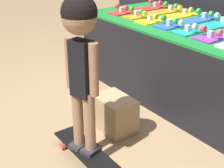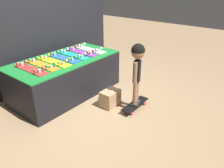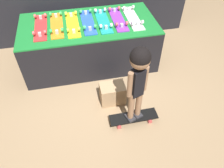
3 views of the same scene
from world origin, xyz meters
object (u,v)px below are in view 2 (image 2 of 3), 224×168
object	(u,v)px
skateboard_red_on_rack	(30,69)
skateboard_yellow_on_rack	(54,61)
skateboard_white_on_rack	(90,49)
child	(137,63)
skateboard_purple_on_rack	(82,52)
storage_box	(110,98)
skateboard_teal_on_rack	(73,55)
skateboard_orange_on_rack	(42,65)
skateboard_blue_on_rack	(63,58)
skateboard_on_floor	(135,105)

from	to	relation	value
skateboard_red_on_rack	skateboard_yellow_on_rack	world-z (taller)	same
skateboard_white_on_rack	skateboard_red_on_rack	bearing A→B (deg)	179.32
skateboard_white_on_rack	child	size ratio (longest dim) A/B	0.69
skateboard_purple_on_rack	storage_box	distance (m)	1.16
child	storage_box	bearing A→B (deg)	98.20
skateboard_white_on_rack	skateboard_teal_on_rack	bearing A→B (deg)	179.04
skateboard_red_on_rack	skateboard_white_on_rack	xyz separation A→B (m)	(1.36, -0.02, 0.00)
skateboard_red_on_rack	skateboard_purple_on_rack	bearing A→B (deg)	-0.20
skateboard_yellow_on_rack	skateboard_teal_on_rack	bearing A→B (deg)	0.92
skateboard_orange_on_rack	child	xyz separation A→B (m)	(0.81, -1.37, 0.10)
skateboard_white_on_rack	skateboard_blue_on_rack	bearing A→B (deg)	178.10
skateboard_teal_on_rack	skateboard_on_floor	size ratio (longest dim) A/B	1.19
skateboard_yellow_on_rack	storage_box	bearing A→B (deg)	-67.37
skateboard_red_on_rack	skateboard_teal_on_rack	size ratio (longest dim) A/B	1.00
skateboard_orange_on_rack	skateboard_on_floor	size ratio (longest dim) A/B	1.19
skateboard_yellow_on_rack	skateboard_purple_on_rack	xyz separation A→B (m)	(0.68, 0.01, 0.00)
skateboard_orange_on_rack	storage_box	distance (m)	1.29
skateboard_purple_on_rack	skateboard_blue_on_rack	bearing A→B (deg)	178.71
skateboard_orange_on_rack	skateboard_teal_on_rack	distance (m)	0.68
skateboard_red_on_rack	skateboard_blue_on_rack	distance (m)	0.68
skateboard_red_on_rack	skateboard_on_floor	bearing A→B (deg)	-52.64
skateboard_red_on_rack	storage_box	world-z (taller)	skateboard_red_on_rack
skateboard_orange_on_rack	child	size ratio (longest dim) A/B	0.69
skateboard_teal_on_rack	skateboard_purple_on_rack	size ratio (longest dim) A/B	1.00
skateboard_orange_on_rack	skateboard_teal_on_rack	bearing A→B (deg)	-1.65
skateboard_teal_on_rack	skateboard_purple_on_rack	xyz separation A→B (m)	(0.23, 0.00, 0.00)
skateboard_white_on_rack	child	world-z (taller)	child
storage_box	child	bearing A→B (deg)	-64.54
skateboard_yellow_on_rack	child	distance (m)	1.47
skateboard_purple_on_rack	skateboard_on_floor	distance (m)	1.51
skateboard_blue_on_rack	skateboard_purple_on_rack	size ratio (longest dim) A/B	1.00
skateboard_yellow_on_rack	skateboard_white_on_rack	bearing A→B (deg)	-0.02
skateboard_red_on_rack	storage_box	distance (m)	1.41
skateboard_red_on_rack	skateboard_on_floor	size ratio (longest dim) A/B	1.19
skateboard_on_floor	skateboard_red_on_rack	bearing A→B (deg)	127.36
skateboard_yellow_on_rack	child	world-z (taller)	child
skateboard_blue_on_rack	storage_box	world-z (taller)	skateboard_blue_on_rack
skateboard_orange_on_rack	skateboard_red_on_rack	bearing A→B (deg)	-177.21
skateboard_red_on_rack	skateboard_teal_on_rack	distance (m)	0.91
skateboard_blue_on_rack	storage_box	size ratio (longest dim) A/B	2.19
skateboard_orange_on_rack	storage_box	xyz separation A→B (m)	(0.62, -0.97, -0.58)
skateboard_orange_on_rack	storage_box	bearing A→B (deg)	-57.42
child	skateboard_teal_on_rack	bearing A→B (deg)	78.22
skateboard_blue_on_rack	skateboard_on_floor	bearing A→B (deg)	-75.37
child	storage_box	size ratio (longest dim) A/B	3.15
skateboard_yellow_on_rack	skateboard_blue_on_rack	xyz separation A→B (m)	(0.23, 0.02, 0.00)
skateboard_blue_on_rack	skateboard_on_floor	xyz separation A→B (m)	(0.36, -1.36, -0.66)
skateboard_orange_on_rack	skateboard_yellow_on_rack	world-z (taller)	same
skateboard_yellow_on_rack	skateboard_purple_on_rack	size ratio (longest dim) A/B	1.00
skateboard_orange_on_rack	child	distance (m)	1.59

